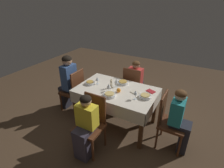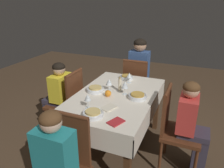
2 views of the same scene
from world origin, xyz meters
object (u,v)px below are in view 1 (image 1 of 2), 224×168
Objects in this scene: chair_east at (74,89)px; candle_centerpiece at (111,84)px; person_child_yellow at (85,125)px; wine_glass_west at (135,93)px; person_adult_denim at (68,80)px; chair_south at (133,86)px; orange_fruit at (119,90)px; bowl_east at (90,83)px; dining_table at (116,94)px; napkin_red_folded at (151,91)px; chair_west at (168,119)px; wine_glass_east at (97,79)px; bowl_south at (123,82)px; bowl_west at (145,96)px; person_child_red at (136,80)px; napkin_spare_side at (135,92)px; wine_glass_north at (109,86)px; bowl_north at (109,95)px; wine_glass_south at (116,81)px; chair_north at (92,121)px; person_child_teal at (180,119)px.

candle_centerpiece is at bearing 92.64° from chair_east.
person_child_yellow is 0.91m from wine_glass_west.
person_adult_denim is at bearing -3.95° from wine_glass_west.
chair_south reaches higher than orange_fruit.
chair_south is at bearing -127.04° from bowl_east.
dining_table is 1.10m from person_adult_denim.
chair_west is at bearing 143.82° from napkin_red_folded.
chair_south is 0.77× the size of person_adult_denim.
chair_east is at bearing -4.38° from wine_glass_west.
bowl_south is at bearing -150.17° from wine_glass_east.
candle_centerpiece is at bearing -15.49° from wine_glass_west.
chair_east reaches higher than bowl_west.
wine_glass_east is 0.99m from napkin_red_folded.
person_child_red is at bearing -99.64° from candle_centerpiece.
person_child_yellow is at bearing 120.42° from bowl_east.
wine_glass_west is (0.54, 0.06, 0.35)m from chair_west.
napkin_spare_side is (0.62, -0.13, 0.24)m from chair_west.
wine_glass_north is 0.73m from napkin_red_folded.
bowl_south reaches higher than dining_table.
candle_centerpiece is at bearing 6.40° from napkin_spare_side.
bowl_north is (-0.06, -0.60, 0.21)m from person_child_yellow.
wine_glass_south is 1.11× the size of wine_glass_north.
person_child_red is 1.72m from person_child_yellow.
chair_south is at bearing -65.05° from napkin_spare_side.
orange_fruit is at bearing 89.41° from chair_west.
chair_north is at bearing 49.08° from bowl_west.
person_child_yellow is 5.10× the size of bowl_west.
person_child_red is at bearing -50.77° from napkin_red_folded.
person_child_red is at bearing 86.98° from person_child_yellow.
dining_table is 0.28m from bowl_north.
bowl_north is at bearing 88.20° from chair_south.
bowl_west is at bearing 82.62° from chair_west.
bowl_west is (-0.53, 0.02, 0.12)m from dining_table.
wine_glass_east is (-0.12, -0.08, 0.07)m from bowl_east.
orange_fruit is (-1.03, 0.03, 0.27)m from chair_east.
bowl_west is (-1.64, -0.01, 0.09)m from person_adult_denim.
wine_glass_south reaches higher than orange_fruit.
orange_fruit is (-0.13, -0.80, 0.22)m from person_child_yellow.
napkin_spare_side is (-0.32, -0.31, -0.02)m from bowl_north.
wine_glass_east is 0.47m from bowl_south.
candle_centerpiece is at bearing 86.25° from person_child_teal.
wine_glass_west reaches higher than bowl_south.
bowl_north is at bearing 78.46° from person_adult_denim.
chair_east is at bearing 90.00° from person_adult_denim.
bowl_south is 0.27m from candle_centerpiece.
wine_glass_south is at bearing 74.32° from bowl_south.
wine_glass_west reaches higher than wine_glass_east.
person_child_yellow reaches higher than dining_table.
chair_west is 1.00× the size of chair_south.
chair_north reaches higher than orange_fruit.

